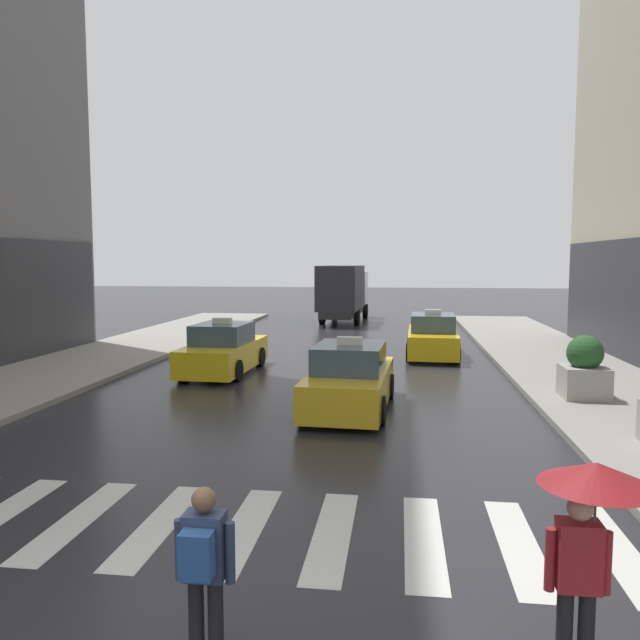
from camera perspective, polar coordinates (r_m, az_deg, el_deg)
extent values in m
cube|color=silver|center=(9.73, -21.43, -16.74)|extent=(0.50, 2.80, 0.01)
cube|color=silver|center=(9.24, -14.57, -17.75)|extent=(0.50, 2.80, 0.01)
cube|color=silver|center=(8.89, -6.99, -18.58)|extent=(0.50, 2.80, 0.01)
cube|color=silver|center=(8.69, 1.15, -19.12)|extent=(0.50, 2.80, 0.01)
cube|color=silver|center=(8.66, 9.54, -19.31)|extent=(0.50, 2.80, 0.01)
cube|color=silver|center=(8.79, 17.85, -19.11)|extent=(0.50, 2.80, 0.01)
cube|color=silver|center=(9.07, 25.73, -18.58)|extent=(0.50, 2.80, 0.01)
cube|color=gold|center=(15.16, 2.80, -6.18)|extent=(2.04, 4.59, 0.84)
cube|color=#384C5B|center=(14.93, 2.76, -3.47)|extent=(1.71, 2.18, 0.64)
cube|color=silver|center=(14.87, 2.77, -1.91)|extent=(0.61, 0.27, 0.18)
cylinder|color=black|center=(16.64, 0.49, -5.93)|extent=(0.26, 0.67, 0.66)
cylinder|color=black|center=(16.43, 6.40, -6.11)|extent=(0.26, 0.67, 0.66)
cylinder|color=black|center=(14.05, -1.45, -8.07)|extent=(0.26, 0.67, 0.66)
cylinder|color=black|center=(13.81, 5.58, -8.34)|extent=(0.26, 0.67, 0.66)
cube|color=#F2EAB2|center=(17.45, 1.75, -4.49)|extent=(0.20, 0.05, 0.14)
cube|color=#F2EAB2|center=(17.30, 5.89, -4.60)|extent=(0.20, 0.05, 0.14)
cube|color=yellow|center=(20.29, -8.88, -3.27)|extent=(1.95, 4.56, 0.84)
cube|color=#384C5B|center=(20.10, -9.00, -1.22)|extent=(1.67, 2.15, 0.64)
cube|color=silver|center=(20.05, -9.02, -0.06)|extent=(0.61, 0.26, 0.18)
cylinder|color=black|center=(21.86, -9.90, -3.27)|extent=(0.24, 0.67, 0.66)
cylinder|color=black|center=(21.36, -5.56, -3.41)|extent=(0.24, 0.67, 0.66)
cylinder|color=black|center=(19.37, -12.53, -4.44)|extent=(0.24, 0.67, 0.66)
cylinder|color=black|center=(18.80, -7.68, -4.66)|extent=(0.24, 0.67, 0.66)
cube|color=#F2EAB2|center=(22.61, -8.60, -2.26)|extent=(0.20, 0.05, 0.14)
cube|color=#F2EAB2|center=(22.26, -5.51, -2.34)|extent=(0.20, 0.05, 0.14)
cube|color=yellow|center=(23.85, 10.33, -1.98)|extent=(1.93, 4.55, 0.84)
cube|color=#384C5B|center=(23.67, 10.37, -0.24)|extent=(1.66, 2.14, 0.64)
cube|color=silver|center=(23.63, 10.39, 0.75)|extent=(0.61, 0.26, 0.18)
cylinder|color=black|center=(25.22, 8.31, -2.08)|extent=(0.24, 0.67, 0.66)
cylinder|color=black|center=(25.26, 12.20, -2.14)|extent=(0.24, 0.67, 0.66)
cylinder|color=black|center=(22.54, 8.22, -2.98)|extent=(0.24, 0.67, 0.66)
cylinder|color=black|center=(22.59, 12.57, -3.04)|extent=(0.24, 0.67, 0.66)
cube|color=#F2EAB2|center=(26.10, 8.84, -1.23)|extent=(0.20, 0.05, 0.14)
cube|color=#F2EAB2|center=(26.12, 11.61, -1.27)|extent=(0.20, 0.05, 0.14)
cube|color=#2D2D2D|center=(36.50, 2.14, 0.80)|extent=(2.11, 6.68, 0.40)
cube|color=silver|center=(39.69, 2.81, 2.98)|extent=(2.18, 1.90, 2.10)
cube|color=#384C5B|center=(40.59, 2.98, 3.56)|extent=(1.89, 0.13, 0.95)
cube|color=#2D2D33|center=(35.52, 1.94, 3.02)|extent=(2.43, 4.90, 2.50)
cylinder|color=black|center=(39.72, 1.33, 0.90)|extent=(0.32, 0.91, 0.90)
cylinder|color=black|center=(39.46, 4.20, 0.85)|extent=(0.32, 0.91, 0.90)
cylinder|color=black|center=(35.26, 0.20, 0.32)|extent=(0.32, 0.91, 0.90)
cylinder|color=black|center=(34.97, 3.43, 0.26)|extent=(0.32, 0.91, 0.90)
cylinder|color=black|center=(6.35, 21.62, -25.32)|extent=(0.14, 0.14, 0.82)
cylinder|color=black|center=(6.39, 23.34, -25.16)|extent=(0.14, 0.14, 0.82)
cube|color=maroon|center=(6.04, 22.75, -19.42)|extent=(0.36, 0.24, 0.60)
sphere|color=tan|center=(5.88, 22.90, -15.70)|extent=(0.22, 0.22, 0.22)
cylinder|color=maroon|center=(6.01, 20.48, -20.01)|extent=(0.09, 0.09, 0.55)
cylinder|color=maroon|center=(6.13, 24.93, -19.67)|extent=(0.09, 0.09, 0.55)
cylinder|color=#4C4C4C|center=(5.96, 24.02, -16.70)|extent=(0.02, 0.02, 1.00)
cone|color=maroon|center=(5.82, 24.18, -12.86)|extent=(0.96, 0.96, 0.20)
cylinder|color=black|center=(6.24, -11.35, -25.61)|extent=(0.14, 0.14, 0.82)
cylinder|color=black|center=(6.19, -9.60, -25.85)|extent=(0.14, 0.14, 0.82)
cube|color=#2D3856|center=(5.88, -10.60, -19.80)|extent=(0.36, 0.24, 0.60)
sphere|color=brown|center=(5.71, -10.68, -15.99)|extent=(0.22, 0.22, 0.22)
cylinder|color=#2D3856|center=(5.97, -12.83, -19.97)|extent=(0.09, 0.09, 0.55)
cylinder|color=#2D3856|center=(5.84, -8.30, -20.50)|extent=(0.09, 0.09, 0.55)
cube|color=#264C8C|center=(5.68, -11.34, -20.53)|extent=(0.28, 0.18, 0.40)
cube|color=#A8A399|center=(17.15, 23.19, -5.29)|extent=(1.10, 1.10, 0.80)
sphere|color=#285628|center=(17.03, 23.29, -2.81)|extent=(0.90, 0.90, 0.90)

